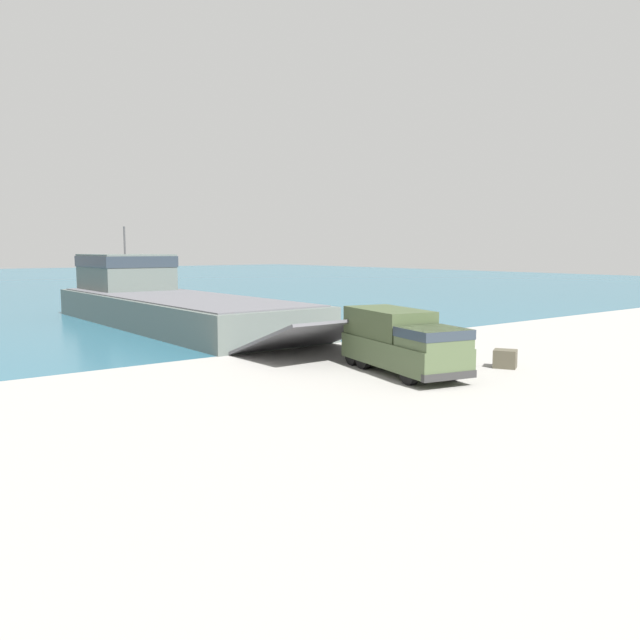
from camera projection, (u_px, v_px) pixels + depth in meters
name	position (u px, v px, depth m)	size (l,w,h in m)	color
ground_plane	(319.00, 359.00, 32.78)	(240.00, 240.00, 0.00)	gray
landing_craft	(162.00, 299.00, 48.84)	(8.95, 34.85, 7.72)	#56605B
military_truck	(402.00, 341.00, 28.82)	(4.10, 7.72, 2.90)	#475638
soldier_on_ramp	(446.00, 343.00, 31.69)	(0.31, 0.47, 1.74)	#3D4C33
cargo_crate	(505.00, 359.00, 30.22)	(0.88, 1.06, 0.88)	#4C4738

